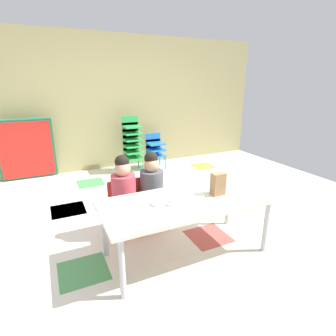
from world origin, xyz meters
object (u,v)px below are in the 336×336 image
Objects in this scene: kid_chair_blue_stack at (155,148)px; paper_bag_brown at (218,184)px; craft_table at (187,204)px; donut_powdered_loose at (169,202)px; kid_chair_green_stack at (132,141)px; folded_activity_table at (26,150)px; paper_plate_center_table at (196,195)px; donut_powdered_on_plate at (155,203)px; paper_plate_near_edge at (155,205)px; seated_child_middle_seat at (152,184)px; seated_child_near_camera at (123,189)px.

paper_bag_brown is at bearing -99.90° from kid_chair_blue_stack.
donut_powdered_loose is (-0.20, -0.01, 0.07)m from craft_table.
kid_chair_green_stack reaches higher than paper_bag_brown.
kid_chair_blue_stack is 0.63× the size of folded_activity_table.
kid_chair_green_stack reaches higher than craft_table.
donut_powdered_on_plate is at bearing -175.50° from paper_plate_center_table.
paper_bag_brown is at bearing -2.66° from donut_powdered_on_plate.
paper_plate_near_edge is 0.02m from donut_powdered_on_plate.
seated_child_middle_seat is 2.75m from folded_activity_table.
craft_table is 0.14m from paper_plate_center_table.
donut_powdered_on_plate is 0.90× the size of donut_powdered_loose.
seated_child_near_camera is 0.60m from paper_plate_near_edge.
seated_child_middle_seat is 4.17× the size of paper_bag_brown.
donut_powdered_loose reaches higher than paper_plate_center_table.
kid_chair_blue_stack reaches higher than paper_plate_near_edge.
paper_bag_brown is at bearing -38.23° from seated_child_near_camera.
seated_child_middle_seat is at bearing 126.47° from paper_bag_brown.
seated_child_middle_seat reaches higher than craft_table.
folded_activity_table is at bearing 110.67° from paper_plate_near_edge.
seated_child_middle_seat is (-0.12, 0.59, 0.02)m from craft_table.
donut_powdered_loose is (0.12, -0.02, 0.01)m from paper_plate_near_edge.
seated_child_middle_seat is at bearing -61.19° from folded_activity_table.
seated_child_middle_seat is at bearing -102.35° from kid_chair_green_stack.
seated_child_middle_seat is 0.62m from donut_powdered_on_plate.
paper_bag_brown is at bearing -2.66° from paper_plate_near_edge.
kid_chair_blue_stack is at bearing 67.53° from donut_powdered_on_plate.
seated_child_near_camera and seated_child_middle_seat have the same top height.
kid_chair_green_stack is 1.82m from folded_activity_table.
kid_chair_green_stack reaches higher than seated_child_middle_seat.
folded_activity_table reaches higher than kid_chair_blue_stack.
paper_plate_center_table is at bearing 4.50° from paper_plate_near_edge.
donut_powdered_on_plate is (-0.67, -2.74, 0.03)m from kid_chair_green_stack.
paper_plate_near_edge is at bearing -103.73° from kid_chair_green_stack.
paper_plate_center_table is (-0.21, 0.06, -0.11)m from paper_bag_brown.
seated_child_middle_seat reaches higher than paper_plate_near_edge.
paper_plate_center_table is at bearing -43.88° from seated_child_near_camera.
folded_activity_table is 3.20m from paper_plate_near_edge.
folded_activity_table is (-1.45, 3.00, 0.00)m from craft_table.
kid_chair_green_stack reaches higher than donut_powdered_on_plate.
folded_activity_table is at bearing 112.55° from seated_child_near_camera.
seated_child_middle_seat is 8.18× the size of donut_powdered_loose.
donut_powdered_on_plate reaches higher than paper_plate_near_edge.
folded_activity_table is 3.51m from paper_bag_brown.
paper_plate_near_edge is at bearing -112.47° from kid_chair_blue_stack.
folded_activity_table is at bearing 112.56° from donut_powdered_loose.
donut_powdered_on_plate is (1.13, -2.99, 0.07)m from folded_activity_table.
seated_child_near_camera is 0.88× the size of kid_chair_green_stack.
seated_child_middle_seat reaches higher than paper_bag_brown.
kid_chair_blue_stack is 6.75× the size of donut_powdered_on_plate.
seated_child_middle_seat is 5.10× the size of paper_plate_center_table.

